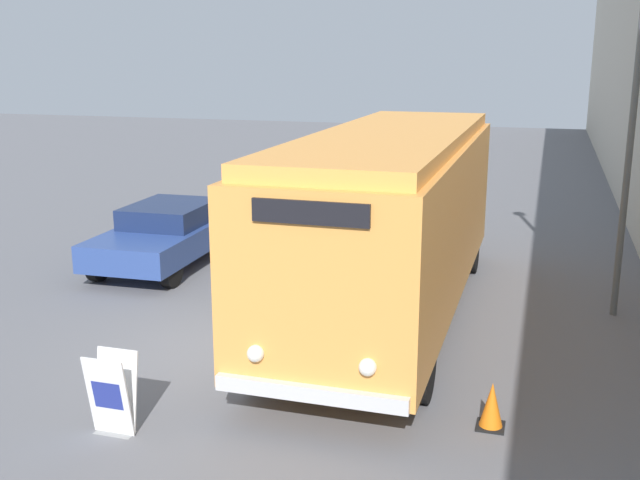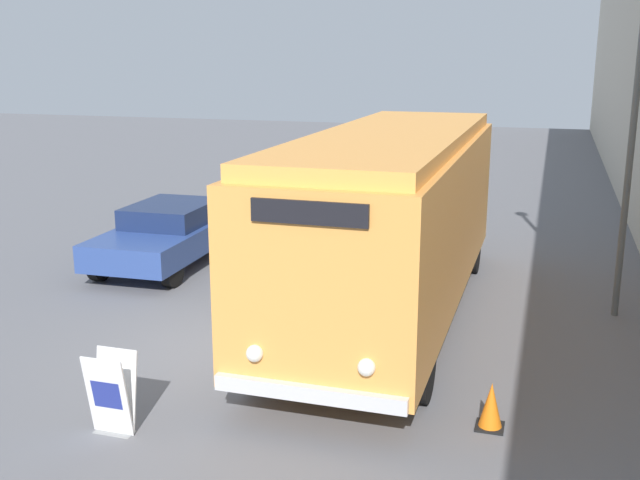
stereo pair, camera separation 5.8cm
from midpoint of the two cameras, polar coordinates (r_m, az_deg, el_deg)
The scene contains 7 objects.
ground_plane at distance 12.27m, azimuth -6.71°, elevation -8.47°, with size 80.00×80.00×0.00m, color slate.
vintage_bus at distance 13.35m, azimuth 5.27°, elevation 1.95°, with size 2.61×9.52×3.37m.
sign_board at distance 9.92m, azimuth -15.71°, elevation -11.30°, with size 0.57×0.40×1.07m.
streetlamp at distance 14.11m, azimuth 22.95°, elevation 12.11°, with size 0.36×0.36×6.97m.
parked_car_near at distance 17.35m, azimuth -11.50°, elevation 0.59°, with size 2.09×4.75×1.37m.
parked_car_mid at distance 22.47m, azimuth -4.09°, elevation 3.84°, with size 2.01×4.54×1.38m.
traffic_cone at distance 10.02m, azimuth 12.78°, elevation -12.20°, with size 0.36×0.36×0.62m.
Camera 1 is at (4.61, -10.36, 4.68)m, focal length 42.00 mm.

